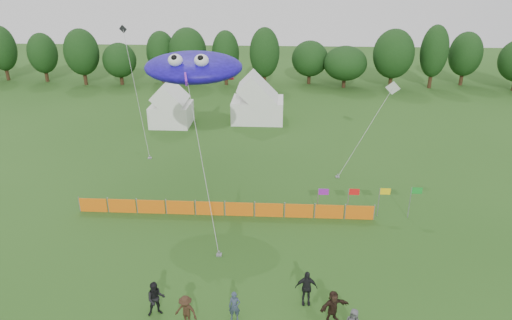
# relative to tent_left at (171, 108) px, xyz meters

# --- Properties ---
(ground) EXTENTS (160.00, 160.00, 0.00)m
(ground) POSITION_rel_tent_left_xyz_m (10.15, -27.43, -1.84)
(ground) COLOR #234C16
(ground) RESTS_ON ground
(treeline) EXTENTS (104.57, 8.78, 8.36)m
(treeline) POSITION_rel_tent_left_xyz_m (11.75, 17.50, 2.34)
(treeline) COLOR #382314
(treeline) RESTS_ON ground
(tent_left) EXTENTS (4.13, 4.13, 3.65)m
(tent_left) POSITION_rel_tent_left_xyz_m (0.00, 0.00, 0.00)
(tent_left) COLOR white
(tent_left) RESTS_ON ground
(tent_right) EXTENTS (5.55, 4.44, 3.92)m
(tent_right) POSITION_rel_tent_left_xyz_m (9.02, 1.80, 0.14)
(tent_right) COLOR white
(tent_right) RESTS_ON ground
(barrier_fence) EXTENTS (19.90, 0.06, 1.00)m
(barrier_fence) POSITION_rel_tent_left_xyz_m (7.87, -18.89, -1.34)
(barrier_fence) COLOR orange
(barrier_fence) RESTS_ON ground
(flag_row) EXTENTS (6.73, 0.45, 2.26)m
(flag_row) POSITION_rel_tent_left_xyz_m (17.41, -18.34, -0.46)
(flag_row) COLOR gray
(flag_row) RESTS_ON ground
(spectator_a) EXTENTS (0.56, 0.37, 1.53)m
(spectator_a) POSITION_rel_tent_left_xyz_m (9.54, -28.65, -1.08)
(spectator_a) COLOR #2F3A4E
(spectator_a) RESTS_ON ground
(spectator_b) EXTENTS (1.06, 0.94, 1.82)m
(spectator_b) POSITION_rel_tent_left_xyz_m (5.76, -28.52, -0.93)
(spectator_b) COLOR black
(spectator_b) RESTS_ON ground
(spectator_c) EXTENTS (1.21, 0.88, 1.68)m
(spectator_c) POSITION_rel_tent_left_xyz_m (7.34, -29.21, -1.00)
(spectator_c) COLOR #332114
(spectator_c) RESTS_ON ground
(spectator_d) EXTENTS (1.11, 0.49, 1.88)m
(spectator_d) POSITION_rel_tent_left_xyz_m (12.96, -27.33, -0.90)
(spectator_d) COLOR black
(spectator_d) RESTS_ON ground
(spectator_f) EXTENTS (1.57, 1.10, 1.63)m
(spectator_f) POSITION_rel_tent_left_xyz_m (14.17, -28.44, -1.02)
(spectator_f) COLOR black
(spectator_f) RESTS_ON ground
(stingray_kite) EXTENTS (7.02, 16.42, 10.59)m
(stingray_kite) POSITION_rel_tent_left_xyz_m (5.75, -15.52, 7.55)
(stingray_kite) COLOR #1E0DBE
(stingray_kite) RESTS_ON ground
(small_kite_white) EXTENTS (5.11, 3.86, 7.04)m
(small_kite_white) POSITION_rel_tent_left_xyz_m (19.28, -9.89, 2.79)
(small_kite_white) COLOR silver
(small_kite_white) RESTS_ON ground
(small_kite_dark) EXTENTS (4.74, 9.10, 10.32)m
(small_kite_dark) POSITION_rel_tent_left_xyz_m (-2.28, -4.27, 3.95)
(small_kite_dark) COLOR black
(small_kite_dark) RESTS_ON ground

